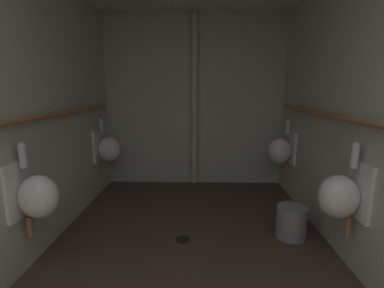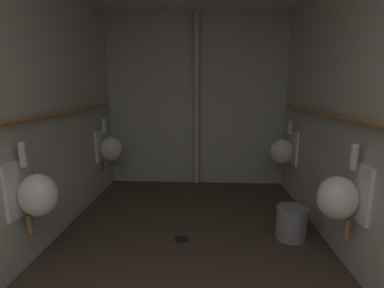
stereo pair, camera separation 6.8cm
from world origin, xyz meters
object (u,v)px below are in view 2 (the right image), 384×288
at_px(urinal_left_mid, 36,194).
at_px(floor_drain, 181,239).
at_px(urinal_left_far, 110,148).
at_px(waste_bin, 291,223).
at_px(urinal_right_mid, 340,197).
at_px(standpipe_back_wall, 196,102).
at_px(urinal_right_far, 283,151).

xyz_separation_m(urinal_left_mid, floor_drain, (1.09, 0.50, -0.64)).
relative_size(urinal_left_far, waste_bin, 2.41).
xyz_separation_m(urinal_left_far, urinal_right_mid, (2.34, -1.64, 0.00)).
xyz_separation_m(urinal_right_mid, waste_bin, (-0.18, 0.53, -0.49)).
xyz_separation_m(urinal_left_mid, standpipe_back_wall, (1.18, 2.13, 0.61)).
bearing_deg(urinal_right_mid, urinal_left_far, 144.95).
distance_m(urinal_right_mid, waste_bin, 0.74).
height_order(urinal_right_mid, waste_bin, urinal_right_mid).
height_order(urinal_left_far, floor_drain, urinal_left_far).
distance_m(urinal_left_mid, urinal_right_mid, 2.35).
bearing_deg(floor_drain, standpipe_back_wall, 87.01).
xyz_separation_m(urinal_left_mid, waste_bin, (2.17, 0.59, -0.49)).
xyz_separation_m(urinal_right_mid, standpipe_back_wall, (-1.17, 2.07, 0.61)).
xyz_separation_m(urinal_left_far, floor_drain, (1.09, -1.21, -0.64)).
relative_size(urinal_left_far, floor_drain, 5.39).
height_order(urinal_right_mid, urinal_right_far, same).
xyz_separation_m(urinal_right_far, waste_bin, (-0.18, -1.08, -0.49)).
bearing_deg(waste_bin, floor_drain, -175.09).
relative_size(standpipe_back_wall, floor_drain, 17.52).
relative_size(urinal_right_far, waste_bin, 2.41).
bearing_deg(urinal_right_far, urinal_left_mid, -144.59).
bearing_deg(floor_drain, urinal_right_mid, -19.22).
bearing_deg(urinal_right_mid, standpipe_back_wall, 119.42).
xyz_separation_m(urinal_left_far, urinal_right_far, (2.34, -0.04, 0.00)).
bearing_deg(standpipe_back_wall, waste_bin, -57.34).
bearing_deg(waste_bin, urinal_right_mid, -71.25).
relative_size(urinal_left_far, urinal_right_far, 1.00).
bearing_deg(urinal_right_mid, waste_bin, 108.75).
relative_size(urinal_left_far, urinal_right_mid, 1.00).
relative_size(urinal_right_far, floor_drain, 5.39).
xyz_separation_m(urinal_left_far, standpipe_back_wall, (1.18, 0.42, 0.61)).
bearing_deg(urinal_right_far, waste_bin, -99.44).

